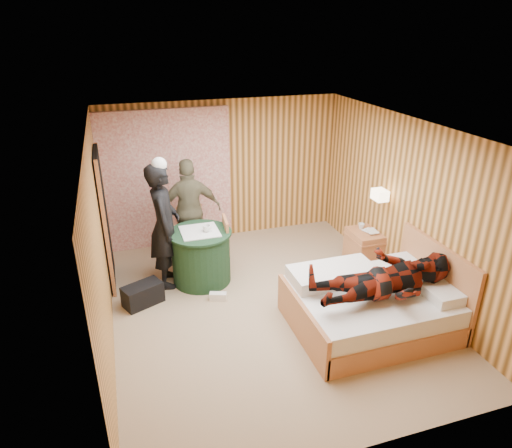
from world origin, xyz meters
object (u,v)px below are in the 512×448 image
object	(u,v)px
bed	(370,305)
nightstand	(363,248)
chair_far	(192,230)
duffel_bag	(143,294)
woman_standing	(164,226)
round_table	(201,256)
man_on_bed	(387,269)
man_at_table	(190,210)
wall_lamp	(380,195)
chair_near	(219,244)

from	to	relation	value
bed	nightstand	size ratio (longest dim) A/B	3.23
nightstand	bed	bearing A→B (deg)	-116.72
nightstand	chair_far	size ratio (longest dim) A/B	0.66
duffel_bag	woman_standing	size ratio (longest dim) A/B	0.29
round_table	duffel_bag	size ratio (longest dim) A/B	1.75
chair_far	duffel_bag	distance (m)	1.51
man_on_bed	nightstand	bearing A→B (deg)	67.04
bed	man_at_table	world-z (taller)	man_at_table
woman_standing	man_on_bed	bearing A→B (deg)	-123.72
wall_lamp	nightstand	distance (m)	1.02
duffel_bag	man_at_table	size ratio (longest dim) A/B	0.31
nightstand	man_at_table	size ratio (longest dim) A/B	0.35
wall_lamp	chair_far	size ratio (longest dim) A/B	0.28
man_at_table	woman_standing	bearing A→B (deg)	56.50
man_at_table	bed	bearing A→B (deg)	128.22
wall_lamp	duffel_bag	xyz separation A→B (m)	(-3.59, 0.14, -1.15)
chair_far	man_on_bed	size ratio (longest dim) A/B	0.53
woman_standing	man_on_bed	distance (m)	3.20
chair_far	bed	bearing A→B (deg)	-55.89
round_table	man_on_bed	bearing A→B (deg)	-46.88
woman_standing	duffel_bag	bearing A→B (deg)	147.11
round_table	duffel_bag	world-z (taller)	round_table
chair_far	man_at_table	size ratio (longest dim) A/B	0.54
nightstand	man_on_bed	xyz separation A→B (m)	(-0.73, -1.72, 0.65)
chair_far	man_at_table	bearing A→B (deg)	83.91
bed	woman_standing	world-z (taller)	woman_standing
round_table	chair_near	bearing A→B (deg)	9.09
duffel_bag	bed	bearing A→B (deg)	-51.02
wall_lamp	chair_far	bearing A→B (deg)	154.49
chair_far	round_table	bearing A→B (deg)	-92.07
duffel_bag	man_on_bed	world-z (taller)	man_on_bed
wall_lamp	man_on_bed	size ratio (longest dim) A/B	0.15
nightstand	round_table	world-z (taller)	round_table
round_table	woman_standing	distance (m)	0.73
round_table	chair_far	bearing A→B (deg)	90.26
chair_far	man_at_table	world-z (taller)	man_at_table
chair_far	nightstand	bearing A→B (deg)	-23.94
duffel_bag	man_at_table	bearing A→B (deg)	27.61
bed	chair_far	bearing A→B (deg)	126.43
nightstand	round_table	xyz separation A→B (m)	(-2.62, 0.30, 0.12)
nightstand	duffel_bag	bearing A→B (deg)	-178.49
bed	chair_near	size ratio (longest dim) A/B	2.03
chair_near	duffel_bag	xyz separation A→B (m)	(-1.22, -0.44, -0.41)
wall_lamp	woman_standing	bearing A→B (deg)	168.65
man_on_bed	round_table	bearing A→B (deg)	133.12
bed	chair_far	xyz separation A→B (m)	(-1.87, 2.54, 0.24)
wall_lamp	man_at_table	distance (m)	3.01
wall_lamp	man_on_bed	world-z (taller)	man_on_bed
chair_near	duffel_bag	size ratio (longest dim) A/B	1.79
bed	woman_standing	distance (m)	3.10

